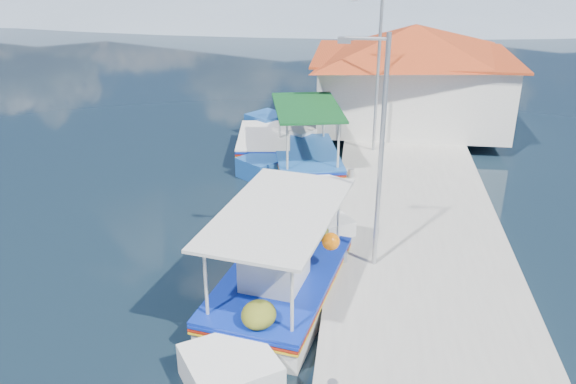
# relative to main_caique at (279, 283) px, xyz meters

# --- Properties ---
(ground) EXTENTS (160.00, 160.00, 0.00)m
(ground) POSITION_rel_main_caique_xyz_m (-2.26, -0.67, -0.55)
(ground) COLOR black
(ground) RESTS_ON ground
(quay) EXTENTS (5.00, 44.00, 0.50)m
(quay) POSITION_rel_main_caique_xyz_m (3.64, 5.33, -0.30)
(quay) COLOR #A1A097
(quay) RESTS_ON ground
(bollards) EXTENTS (0.20, 17.20, 0.30)m
(bollards) POSITION_rel_main_caique_xyz_m (1.54, 4.58, 0.10)
(bollards) COLOR #A5A8AD
(bollards) RESTS_ON quay
(main_caique) EXTENTS (3.59, 8.58, 2.88)m
(main_caique) POSITION_rel_main_caique_xyz_m (0.00, 0.00, 0.00)
(main_caique) COLOR white
(main_caique) RESTS_ON ground
(caique_green_canopy) EXTENTS (3.41, 7.61, 2.92)m
(caique_green_canopy) POSITION_rel_main_caique_xyz_m (-0.18, 8.93, -0.12)
(caique_green_canopy) COLOR white
(caique_green_canopy) RESTS_ON ground
(caique_blue_hull) EXTENTS (2.65, 7.09, 1.27)m
(caique_blue_hull) POSITION_rel_main_caique_xyz_m (-2.13, 10.75, -0.21)
(caique_blue_hull) COLOR #194B98
(caique_blue_hull) RESTS_ON ground
(harbor_building) EXTENTS (10.49, 10.49, 4.40)m
(harbor_building) POSITION_rel_main_caique_xyz_m (3.94, 14.33, 2.22)
(harbor_building) COLOR silver
(harbor_building) RESTS_ON quay
(lamp_post_near) EXTENTS (1.21, 0.14, 6.00)m
(lamp_post_near) POSITION_rel_main_caique_xyz_m (2.25, 1.33, 3.30)
(lamp_post_near) COLOR #A5A8AD
(lamp_post_near) RESTS_ON quay
(lamp_post_far) EXTENTS (1.21, 0.14, 6.00)m
(lamp_post_far) POSITION_rel_main_caique_xyz_m (2.25, 10.33, 3.30)
(lamp_post_far) COLOR #A5A8AD
(lamp_post_far) RESTS_ON quay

